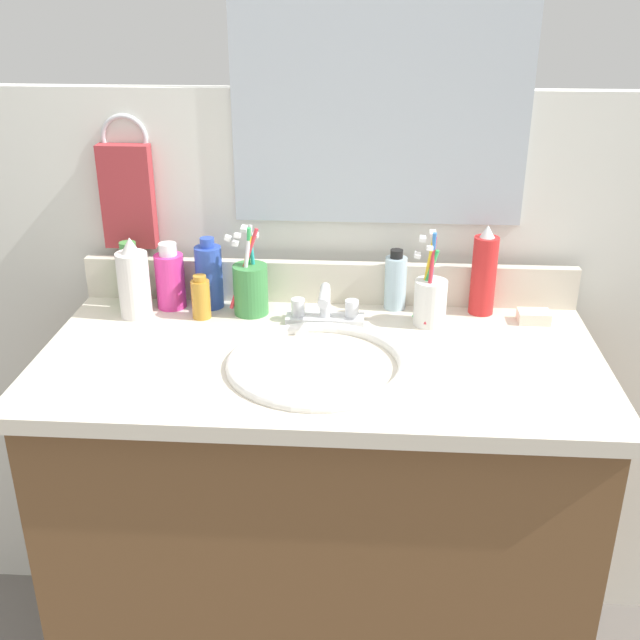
{
  "coord_description": "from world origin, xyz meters",
  "views": [
    {
      "loc": [
        0.09,
        -1.29,
        1.51
      ],
      "look_at": [
        -0.0,
        0.0,
        0.93
      ],
      "focal_mm": 43.43,
      "sensor_mm": 36.0,
      "label": 1
    }
  ],
  "objects_px": {
    "bottle_spray_red": "(484,273)",
    "faucet": "(325,310)",
    "bottle_toner_green": "(131,276)",
    "bottle_gel_clear": "(395,282)",
    "soap_bar": "(534,317)",
    "bottle_shampoo_blue": "(209,276)",
    "cup_white_ceramic": "(430,299)",
    "bottle_soap_pink": "(170,279)",
    "bottle_oil_amber": "(201,298)",
    "bottle_lotion_white": "(134,282)",
    "hand_towel": "(128,197)",
    "cup_green": "(250,287)"
  },
  "relations": [
    {
      "from": "bottle_gel_clear",
      "to": "bottle_spray_red",
      "type": "bearing_deg",
      "value": -3.92
    },
    {
      "from": "bottle_spray_red",
      "to": "bottle_toner_green",
      "type": "distance_m",
      "value": 0.75
    },
    {
      "from": "bottle_shampoo_blue",
      "to": "cup_white_ceramic",
      "type": "bearing_deg",
      "value": -7.42
    },
    {
      "from": "cup_white_ceramic",
      "to": "cup_green",
      "type": "bearing_deg",
      "value": 175.27
    },
    {
      "from": "bottle_soap_pink",
      "to": "soap_bar",
      "type": "distance_m",
      "value": 0.76
    },
    {
      "from": "bottle_gel_clear",
      "to": "soap_bar",
      "type": "distance_m",
      "value": 0.29
    },
    {
      "from": "bottle_gel_clear",
      "to": "soap_bar",
      "type": "height_order",
      "value": "bottle_gel_clear"
    },
    {
      "from": "bottle_spray_red",
      "to": "bottle_gel_clear",
      "type": "bearing_deg",
      "value": 176.08
    },
    {
      "from": "hand_towel",
      "to": "bottle_lotion_white",
      "type": "relative_size",
      "value": 1.29
    },
    {
      "from": "bottle_soap_pink",
      "to": "cup_white_ceramic",
      "type": "distance_m",
      "value": 0.55
    },
    {
      "from": "bottle_lotion_white",
      "to": "soap_bar",
      "type": "height_order",
      "value": "bottle_lotion_white"
    },
    {
      "from": "bottle_toner_green",
      "to": "bottle_soap_pink",
      "type": "distance_m",
      "value": 0.09
    },
    {
      "from": "bottle_lotion_white",
      "to": "cup_green",
      "type": "bearing_deg",
      "value": 7.31
    },
    {
      "from": "bottle_soap_pink",
      "to": "soap_bar",
      "type": "height_order",
      "value": "bottle_soap_pink"
    },
    {
      "from": "bottle_spray_red",
      "to": "bottle_oil_amber",
      "type": "distance_m",
      "value": 0.59
    },
    {
      "from": "bottle_oil_amber",
      "to": "hand_towel",
      "type": "bearing_deg",
      "value": 144.09
    },
    {
      "from": "faucet",
      "to": "bottle_gel_clear",
      "type": "xyz_separation_m",
      "value": [
        0.14,
        0.09,
        0.03
      ]
    },
    {
      "from": "bottle_soap_pink",
      "to": "cup_white_ceramic",
      "type": "bearing_deg",
      "value": -5.49
    },
    {
      "from": "bottle_shampoo_blue",
      "to": "cup_green",
      "type": "height_order",
      "value": "cup_green"
    },
    {
      "from": "bottle_spray_red",
      "to": "bottle_toner_green",
      "type": "height_order",
      "value": "bottle_spray_red"
    },
    {
      "from": "bottle_oil_amber",
      "to": "bottle_soap_pink",
      "type": "height_order",
      "value": "bottle_soap_pink"
    },
    {
      "from": "bottle_oil_amber",
      "to": "bottle_spray_red",
      "type": "bearing_deg",
      "value": 6.44
    },
    {
      "from": "bottle_soap_pink",
      "to": "cup_white_ceramic",
      "type": "relative_size",
      "value": 0.73
    },
    {
      "from": "hand_towel",
      "to": "faucet",
      "type": "relative_size",
      "value": 1.38
    },
    {
      "from": "bottle_soap_pink",
      "to": "soap_bar",
      "type": "bearing_deg",
      "value": -2.22
    },
    {
      "from": "bottle_spray_red",
      "to": "soap_bar",
      "type": "bearing_deg",
      "value": -22.88
    },
    {
      "from": "bottle_gel_clear",
      "to": "bottle_shampoo_blue",
      "type": "bearing_deg",
      "value": -177.35
    },
    {
      "from": "soap_bar",
      "to": "cup_white_ceramic",
      "type": "bearing_deg",
      "value": -173.94
    },
    {
      "from": "bottle_shampoo_blue",
      "to": "bottle_soap_pink",
      "type": "distance_m",
      "value": 0.08
    },
    {
      "from": "hand_towel",
      "to": "bottle_toner_green",
      "type": "xyz_separation_m",
      "value": [
        0.01,
        -0.06,
        -0.16
      ]
    },
    {
      "from": "bottle_oil_amber",
      "to": "bottle_lotion_white",
      "type": "xyz_separation_m",
      "value": [
        -0.14,
        -0.0,
        0.03
      ]
    },
    {
      "from": "bottle_lotion_white",
      "to": "cup_white_ceramic",
      "type": "distance_m",
      "value": 0.61
    },
    {
      "from": "bottle_oil_amber",
      "to": "bottle_toner_green",
      "type": "bearing_deg",
      "value": 157.55
    },
    {
      "from": "soap_bar",
      "to": "bottle_spray_red",
      "type": "bearing_deg",
      "value": 157.12
    },
    {
      "from": "cup_green",
      "to": "soap_bar",
      "type": "relative_size",
      "value": 3.0
    },
    {
      "from": "hand_towel",
      "to": "bottle_toner_green",
      "type": "bearing_deg",
      "value": -83.01
    },
    {
      "from": "cup_white_ceramic",
      "to": "bottle_lotion_white",
      "type": "bearing_deg",
      "value": 179.97
    },
    {
      "from": "bottle_oil_amber",
      "to": "bottle_gel_clear",
      "type": "bearing_deg",
      "value": 11.01
    },
    {
      "from": "bottle_spray_red",
      "to": "faucet",
      "type": "bearing_deg",
      "value": -167.11
    },
    {
      "from": "bottle_spray_red",
      "to": "bottle_shampoo_blue",
      "type": "distance_m",
      "value": 0.57
    },
    {
      "from": "hand_towel",
      "to": "soap_bar",
      "type": "xyz_separation_m",
      "value": [
        0.85,
        -0.1,
        -0.21
      ]
    },
    {
      "from": "bottle_soap_pink",
      "to": "cup_white_ceramic",
      "type": "height_order",
      "value": "cup_white_ceramic"
    },
    {
      "from": "bottle_oil_amber",
      "to": "cup_green",
      "type": "distance_m",
      "value": 0.1
    },
    {
      "from": "bottle_shampoo_blue",
      "to": "bottle_toner_green",
      "type": "distance_m",
      "value": 0.17
    },
    {
      "from": "bottle_oil_amber",
      "to": "cup_green",
      "type": "xyz_separation_m",
      "value": [
        0.1,
        0.03,
        0.02
      ]
    },
    {
      "from": "faucet",
      "to": "bottle_gel_clear",
      "type": "height_order",
      "value": "bottle_gel_clear"
    },
    {
      "from": "bottle_shampoo_blue",
      "to": "soap_bar",
      "type": "distance_m",
      "value": 0.68
    },
    {
      "from": "bottle_gel_clear",
      "to": "cup_white_ceramic",
      "type": "relative_size",
      "value": 0.67
    },
    {
      "from": "hand_towel",
      "to": "bottle_shampoo_blue",
      "type": "relative_size",
      "value": 1.44
    },
    {
      "from": "faucet",
      "to": "cup_green",
      "type": "relative_size",
      "value": 0.83
    }
  ]
}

